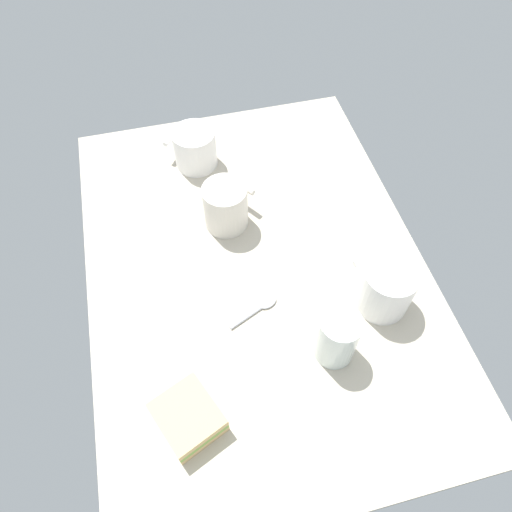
{
  "coord_description": "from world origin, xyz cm",
  "views": [
    {
      "loc": [
        49.46,
        -12.37,
        79.06
      ],
      "look_at": [
        0.0,
        0.0,
        5.0
      ],
      "focal_mm": 33.58,
      "sensor_mm": 36.0,
      "label": 1
    }
  ],
  "objects": [
    {
      "name": "coffee_mug_black",
      "position": [
        -11.67,
        -3.25,
        7.1
      ],
      "size": [
        9.67,
        10.93,
        9.92
      ],
      "color": "silver",
      "rests_on": "tabletop"
    },
    {
      "name": "coffee_mug_milky",
      "position": [
        13.45,
        20.1,
        7.14
      ],
      "size": [
        12.2,
        9.57,
        10.01
      ],
      "color": "white",
      "rests_on": "tabletop"
    },
    {
      "name": "spoon",
      "position": [
        9.34,
        -1.28,
        2.38
      ],
      "size": [
        5.65,
        10.34,
        0.8
      ],
      "color": "silver",
      "rests_on": "tabletop"
    },
    {
      "name": "tabletop",
      "position": [
        0.0,
        0.0,
        1.0
      ],
      "size": [
        90.0,
        64.0,
        2.0
      ],
      "primitive_type": "cube",
      "color": "#BCB29E",
      "rests_on": "ground"
    },
    {
      "name": "glass_of_milk",
      "position": [
        20.48,
        8.53,
        6.68
      ],
      "size": [
        6.79,
        6.79,
        10.83
      ],
      "color": "silver",
      "rests_on": "tabletop"
    },
    {
      "name": "sandwich_main",
      "position": [
        26.25,
        -17.4,
        4.2
      ],
      "size": [
        12.36,
        11.84,
        4.4
      ],
      "color": "#DBB77A",
      "rests_on": "tabletop"
    },
    {
      "name": "coffee_mug_spare",
      "position": [
        -30.01,
        -6.27,
        6.55
      ],
      "size": [
        10.57,
        11.34,
        8.83
      ],
      "color": "white",
      "rests_on": "tabletop"
    }
  ]
}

